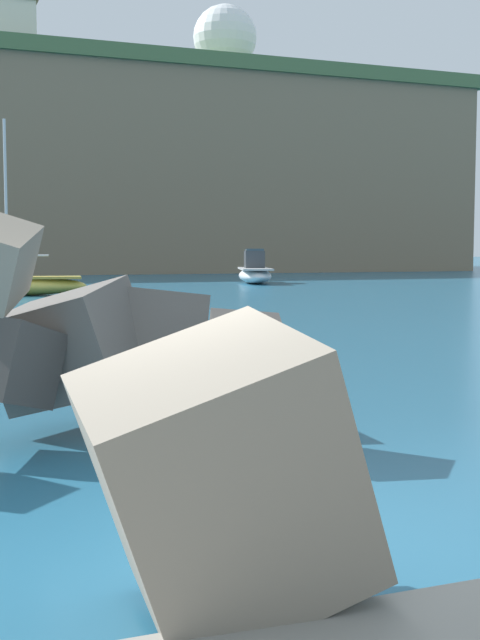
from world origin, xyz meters
The scene contains 6 objects.
ground_plane centered at (0.00, 0.00, 0.00)m, with size 400.00×400.00×0.00m, color #235B7A.
boat_near_left centered at (2.18, 31.06, 0.48)m, with size 5.85×2.45×7.35m.
boat_near_centre centered at (16.51, 39.78, 0.64)m, with size 3.69×6.58×2.00m.
mooring_buoy_inner centered at (4.92, 17.98, 0.22)m, with size 0.44×0.44×0.44m.
headland_bluff centered at (10.84, 76.24, 8.94)m, with size 72.53×34.21×17.83m.
radar_dome centered at (29.13, 79.36, 23.21)m, with size 6.70×6.70×9.78m.
Camera 1 is at (-1.73, -5.22, 1.91)m, focal length 46.90 mm.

